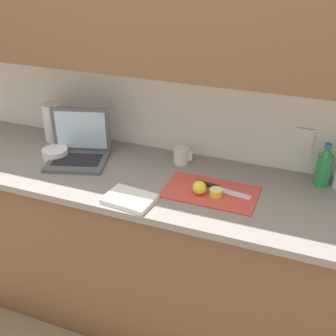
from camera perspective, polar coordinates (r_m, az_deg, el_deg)
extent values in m
plane|color=#847056|center=(2.68, -2.42, -18.68)|extent=(12.00, 12.00, 0.00)
cube|color=white|center=(2.25, 0.60, 11.39)|extent=(5.20, 0.06, 2.60)
cube|color=white|center=(2.43, -7.82, 7.59)|extent=(0.09, 0.01, 0.12)
cube|color=white|center=(2.16, 17.95, 3.63)|extent=(0.09, 0.01, 0.12)
cube|color=brown|center=(2.37, -2.62, -11.30)|extent=(2.39, 0.61, 0.89)
cube|color=gray|center=(2.11, -2.90, -1.57)|extent=(2.47, 0.65, 0.03)
cube|color=#515156|center=(2.27, -12.16, 0.88)|extent=(0.36, 0.33, 0.02)
cube|color=black|center=(2.26, -12.19, 1.12)|extent=(0.28, 0.21, 0.00)
cube|color=#515156|center=(2.32, -11.69, 5.09)|extent=(0.30, 0.10, 0.25)
cube|color=silver|center=(2.31, -11.73, 5.03)|extent=(0.26, 0.08, 0.21)
cube|color=#D1473D|center=(1.97, 5.76, -3.27)|extent=(0.43, 0.25, 0.01)
cube|color=silver|center=(1.96, 8.97, -3.45)|extent=(0.16, 0.06, 0.00)
cylinder|color=black|center=(2.00, 5.46, -2.24)|extent=(0.11, 0.04, 0.02)
cylinder|color=yellow|center=(1.93, 6.51, -3.29)|extent=(0.06, 0.06, 0.03)
cylinder|color=#F4EAA3|center=(1.92, 6.54, -2.87)|extent=(0.05, 0.05, 0.00)
sphere|color=yellow|center=(1.93, 4.27, -2.67)|extent=(0.06, 0.06, 0.06)
cylinder|color=#2D934C|center=(2.12, 20.32, -0.25)|extent=(0.07, 0.07, 0.15)
cone|color=#2D934C|center=(2.08, 20.77, 2.11)|extent=(0.06, 0.06, 0.04)
cylinder|color=#3366B2|center=(2.07, 20.91, 2.85)|extent=(0.03, 0.03, 0.02)
cylinder|color=silver|center=(2.21, 1.77, 1.74)|extent=(0.08, 0.08, 0.09)
cube|color=silver|center=(2.19, 3.03, 1.62)|extent=(0.02, 0.01, 0.05)
cylinder|color=white|center=(2.35, -15.04, 1.94)|extent=(0.14, 0.14, 0.05)
cylinder|color=white|center=(2.53, -15.18, 6.05)|extent=(0.12, 0.12, 0.22)
cube|color=white|center=(1.90, -5.23, -4.20)|extent=(0.23, 0.18, 0.02)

